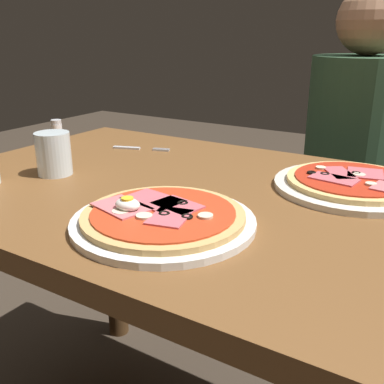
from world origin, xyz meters
The scene contains 7 objects.
dining_table centered at (0.00, 0.00, 0.63)m, with size 1.25×0.75×0.75m.
pizza_foreground centered at (0.00, -0.18, 0.76)m, with size 0.30×0.30×0.05m.
pizza_across_left centered at (0.22, 0.16, 0.76)m, with size 0.31×0.31×0.03m.
water_glass_near centered at (-0.36, -0.08, 0.79)m, with size 0.08×0.08×0.09m.
fork centered at (-0.35, 0.19, 0.75)m, with size 0.15×0.06×0.00m.
salt_shaker centered at (-0.58, 0.13, 0.78)m, with size 0.03×0.03×0.07m.
diner_person centered at (0.10, 0.75, 0.56)m, with size 0.32×0.32×1.18m.
Camera 1 is at (0.39, -0.73, 1.05)m, focal length 41.81 mm.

